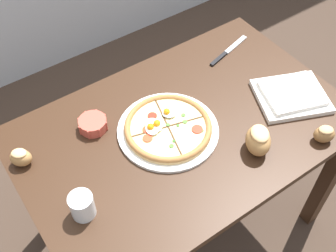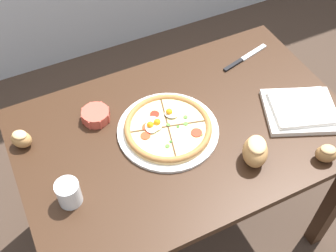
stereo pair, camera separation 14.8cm
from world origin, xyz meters
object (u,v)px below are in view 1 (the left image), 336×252
at_px(napkin_folded, 291,95).
at_px(bread_piece_mid, 258,140).
at_px(bread_piece_near, 21,157).
at_px(bread_piece_far, 324,134).
at_px(knife_main, 228,51).
at_px(dining_table, 184,147).
at_px(ramekin_bowl, 93,124).
at_px(water_glass, 82,206).
at_px(pizza, 168,128).

relative_size(napkin_folded, bread_piece_mid, 2.35).
bearing_deg(bread_piece_near, bread_piece_far, -29.30).
bearing_deg(bread_piece_far, napkin_folded, 74.55).
relative_size(napkin_folded, knife_main, 1.34).
xyz_separation_m(bread_piece_far, knife_main, (0.04, 0.55, -0.03)).
distance_m(dining_table, knife_main, 0.48).
height_order(bread_piece_near, bread_piece_far, same).
height_order(ramekin_bowl, knife_main, ramekin_bowl).
height_order(bread_piece_mid, bread_piece_far, bread_piece_mid).
bearing_deg(knife_main, bread_piece_near, 168.31).
relative_size(ramekin_bowl, bread_piece_mid, 0.78).
distance_m(ramekin_bowl, napkin_folded, 0.75).
distance_m(dining_table, ramekin_bowl, 0.36).
bearing_deg(bread_piece_near, knife_main, 2.98).
bearing_deg(dining_table, water_glass, -167.55).
xyz_separation_m(bread_piece_mid, knife_main, (0.26, 0.45, -0.05)).
distance_m(dining_table, bread_piece_near, 0.59).
bearing_deg(pizza, bread_piece_near, 161.11).
height_order(ramekin_bowl, bread_piece_near, bread_piece_near).
xyz_separation_m(dining_table, bread_piece_mid, (0.14, -0.22, 0.17)).
xyz_separation_m(knife_main, water_glass, (-0.86, -0.33, 0.03)).
relative_size(bread_piece_near, bread_piece_far, 1.01).
bearing_deg(bread_piece_far, water_glass, 164.77).
distance_m(bread_piece_mid, bread_piece_far, 0.24).
relative_size(bread_piece_mid, water_glass, 1.59).
xyz_separation_m(pizza, bread_piece_far, (0.42, -0.34, 0.02)).
distance_m(pizza, ramekin_bowl, 0.27).
distance_m(napkin_folded, knife_main, 0.35).
xyz_separation_m(dining_table, pizza, (-0.06, 0.02, 0.14)).
relative_size(knife_main, water_glass, 2.80).
bearing_deg(bread_piece_mid, pizza, 130.54).
bearing_deg(bread_piece_near, dining_table, -18.55).
relative_size(dining_table, water_glass, 13.83).
distance_m(dining_table, bread_piece_far, 0.51).
relative_size(dining_table, bread_piece_mid, 8.70).
xyz_separation_m(pizza, water_glass, (-0.40, -0.12, 0.02)).
bearing_deg(napkin_folded, bread_piece_far, -105.45).
xyz_separation_m(dining_table, napkin_folded, (0.42, -0.12, 0.13)).
height_order(napkin_folded, bread_piece_near, bread_piece_near).
bearing_deg(water_glass, bread_piece_mid, -11.34).
relative_size(bread_piece_mid, bread_piece_far, 1.52).
bearing_deg(dining_table, bread_piece_far, -42.00).
height_order(napkin_folded, knife_main, napkin_folded).
distance_m(dining_table, bread_piece_mid, 0.31).
height_order(napkin_folded, bread_piece_far, bread_piece_far).
relative_size(dining_table, bread_piece_far, 13.22).
height_order(bread_piece_near, bread_piece_mid, bread_piece_mid).
bearing_deg(napkin_folded, water_glass, 179.03).
height_order(bread_piece_far, knife_main, bread_piece_far).
bearing_deg(knife_main, dining_table, -164.61).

